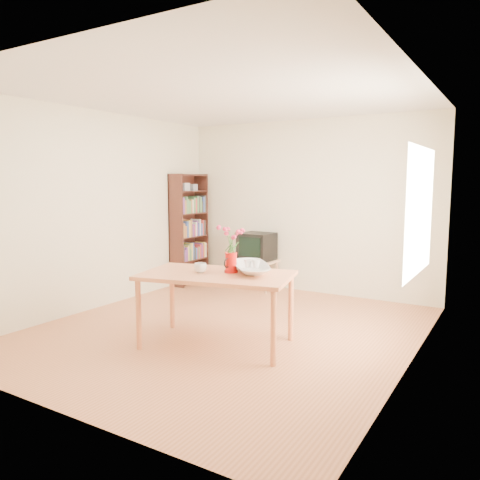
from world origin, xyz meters
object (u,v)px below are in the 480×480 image
Objects in this scene: television at (257,246)px; bowl at (251,249)px; pitcher at (231,263)px; table at (217,281)px; mug at (200,268)px.

bowl is at bearing -59.15° from television.
pitcher is 0.42× the size of bowl.
pitcher is (0.10, 0.12, 0.17)m from table.
television reaches higher than mug.
mug is at bearing -142.58° from bowl.
pitcher is at bearing 160.25° from mug.
pitcher is at bearing 38.10° from table.
mug is at bearing -171.39° from table.
mug is (-0.16, -0.06, 0.13)m from table.
mug is 0.25× the size of television.
bowl is (0.26, 0.26, 0.32)m from table.
television is (-0.88, 2.44, 0.00)m from table.
table is at bearing -66.91° from television.
pitcher reaches higher than table.
table is at bearing -128.38° from pitcher.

